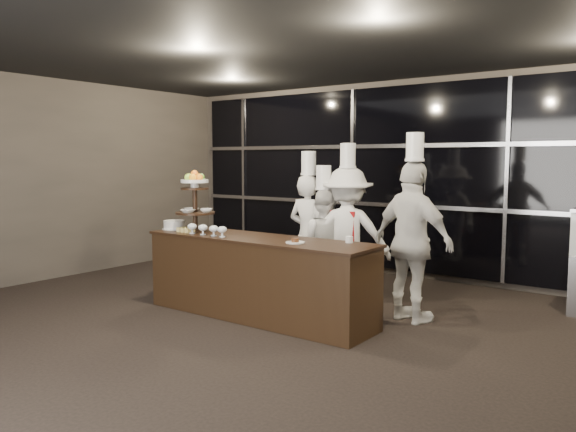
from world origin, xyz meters
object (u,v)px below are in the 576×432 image
Objects in this scene: display_stand at (195,197)px; chef_a at (308,233)px; chef_b at (323,243)px; chef_d at (413,241)px; buffet_counter at (258,277)px; chef_c at (347,235)px; layer_cake at (174,225)px.

display_stand is 0.39× the size of chef_a.
chef_b is 0.83× the size of chef_d.
chef_a is 1.10× the size of chef_b.
chef_a reaches higher than buffet_counter.
chef_d is at bearing 19.46° from display_stand.
chef_d is (1.02, -0.32, 0.05)m from chef_c.
display_stand is 0.43× the size of chef_b.
chef_c reaches higher than chef_b.
chef_a is at bearing 169.52° from chef_d.
chef_d is at bearing 18.25° from layer_cake.
chef_c is at bearing 35.00° from layer_cake.
chef_b is at bearing -162.77° from chef_c.
layer_cake is at bearing -134.96° from chef_a.
chef_c is at bearing 39.48° from display_stand.
chef_d reaches higher than display_stand.
chef_b is (0.16, 1.11, 0.27)m from buffet_counter.
chef_c reaches higher than layer_cake.
chef_d reaches higher than chef_b.
chef_a is 0.95× the size of chef_c.
buffet_counter is 1.33m from display_stand.
layer_cake is 2.18m from chef_c.
chef_c is 1.08m from chef_d.
display_stand reaches higher than layer_cake.
chef_a reaches higher than layer_cake.
display_stand is at bearing -160.54° from chef_d.
chef_d is (2.81, 0.93, -0.07)m from layer_cake.
layer_cake is (-0.33, -0.05, -0.37)m from display_stand.
chef_a is at bearing 95.37° from buffet_counter.
layer_cake reaches higher than buffet_counter.
chef_b is at bearing 43.65° from display_stand.
buffet_counter is at bearing -98.29° from chef_b.
chef_c is (0.46, 1.20, 0.39)m from buffet_counter.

